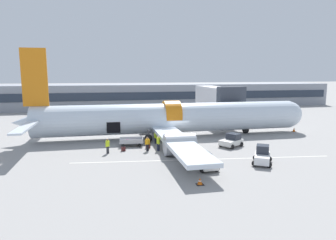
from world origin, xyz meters
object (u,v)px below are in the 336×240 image
at_px(baggage_tug_mid, 232,141).
at_px(ground_crew_helper, 156,137).
at_px(baggage_cart_loading, 132,142).
at_px(baggage_tug_rear, 262,156).
at_px(suitcase_on_tarmac_upright, 123,149).
at_px(baggage_tug_lead, 205,162).
at_px(ground_crew_loader_a, 108,146).
at_px(airplane, 168,119).
at_px(ground_crew_loader_b, 147,144).
at_px(suitcase_on_tarmac_spare, 148,146).
at_px(ground_crew_marshal, 158,143).
at_px(ground_crew_driver, 158,140).
at_px(ground_crew_supervisor, 166,140).

relative_size(baggage_tug_mid, ground_crew_helper, 2.16).
bearing_deg(baggage_tug_mid, baggage_cart_loading, 166.72).
height_order(baggage_tug_mid, ground_crew_helper, same).
relative_size(baggage_tug_rear, suitcase_on_tarmac_upright, 5.32).
relative_size(baggage_tug_lead, baggage_tug_mid, 0.96).
bearing_deg(ground_crew_loader_a, baggage_tug_rear, -25.50).
bearing_deg(ground_crew_loader_a, baggage_tug_mid, 0.57).
distance_m(baggage_tug_mid, ground_crew_loader_a, 14.68).
relative_size(airplane, ground_crew_loader_b, 24.63).
bearing_deg(ground_crew_helper, baggage_tug_lead, -75.24).
height_order(baggage_tug_lead, baggage_tug_rear, baggage_tug_rear).
xyz_separation_m(airplane, suitcase_on_tarmac_spare, (-3.62, -5.89, -2.24)).
relative_size(ground_crew_marshal, suitcase_on_tarmac_spare, 2.22).
bearing_deg(ground_crew_driver, ground_crew_supervisor, -44.92).
bearing_deg(baggage_tug_lead, ground_crew_marshal, 113.36).
distance_m(ground_crew_supervisor, ground_crew_marshal, 1.68).
height_order(ground_crew_loader_b, ground_crew_marshal, ground_crew_marshal).
xyz_separation_m(suitcase_on_tarmac_upright, suitcase_on_tarmac_spare, (2.91, 0.65, 0.08)).
bearing_deg(suitcase_on_tarmac_upright, ground_crew_driver, 17.65).
bearing_deg(ground_crew_loader_b, ground_crew_supervisor, 23.81).
distance_m(baggage_tug_mid, ground_crew_loader_b, 10.25).
distance_m(airplane, ground_crew_helper, 4.69).
xyz_separation_m(ground_crew_loader_a, ground_crew_supervisor, (6.85, 1.16, -0.01)).
relative_size(baggage_tug_rear, ground_crew_helper, 2.13).
bearing_deg(baggage_tug_mid, ground_crew_loader_b, -179.68).
bearing_deg(baggage_cart_loading, ground_crew_loader_b, -62.21).
bearing_deg(baggage_tug_rear, ground_crew_loader_a, 154.50).
distance_m(baggage_tug_lead, ground_crew_marshal, 7.79).
height_order(ground_crew_supervisor, suitcase_on_tarmac_upright, ground_crew_supervisor).
bearing_deg(airplane, ground_crew_marshal, -110.00).
bearing_deg(baggage_tug_rear, baggage_tug_mid, 90.02).
bearing_deg(ground_crew_loader_a, ground_crew_loader_b, 1.15).
relative_size(baggage_tug_lead, ground_crew_loader_b, 1.95).
distance_m(baggage_cart_loading, ground_crew_loader_a, 4.16).
distance_m(airplane, ground_crew_marshal, 7.82).
bearing_deg(ground_crew_loader_a, ground_crew_marshal, -0.25).
height_order(baggage_tug_lead, baggage_cart_loading, baggage_tug_lead).
distance_m(ground_crew_helper, suitcase_on_tarmac_upright, 5.11).
distance_m(baggage_tug_rear, ground_crew_helper, 13.65).
xyz_separation_m(baggage_tug_mid, ground_crew_loader_a, (-14.68, -0.15, 0.20)).
height_order(baggage_tug_rear, suitcase_on_tarmac_spare, baggage_tug_rear).
relative_size(baggage_cart_loading, suitcase_on_tarmac_upright, 6.11).
bearing_deg(ground_crew_driver, baggage_tug_rear, -46.08).
height_order(baggage_cart_loading, ground_crew_marshal, ground_crew_marshal).
height_order(ground_crew_supervisor, suitcase_on_tarmac_spare, ground_crew_supervisor).
distance_m(ground_crew_supervisor, suitcase_on_tarmac_upright, 5.18).
height_order(baggage_tug_rear, ground_crew_marshal, baggage_tug_rear).
bearing_deg(suitcase_on_tarmac_spare, baggage_tug_mid, -6.37).
distance_m(baggage_tug_lead, baggage_cart_loading, 11.64).
xyz_separation_m(baggage_tug_rear, ground_crew_supervisor, (-7.83, 8.16, 0.12)).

